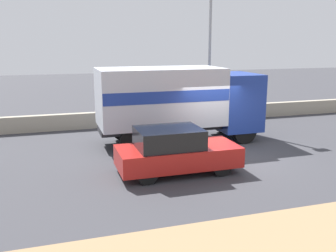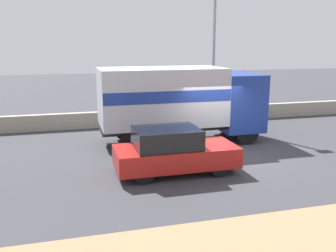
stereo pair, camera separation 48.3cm
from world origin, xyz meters
name	(u,v)px [view 1 (the left image)]	position (x,y,z in m)	size (l,w,h in m)	color
ground_plane	(224,156)	(0.00, 0.00, 0.00)	(80.00, 80.00, 0.00)	#38383D
stone_wall_backdrop	(173,115)	(0.00, 6.29, 0.39)	(60.00, 0.35, 0.78)	#A39984
street_lamp	(210,34)	(1.66, 5.41, 4.58)	(0.56, 0.28, 8.02)	gray
box_truck	(177,99)	(-1.05, 2.47, 1.86)	(6.82, 2.51, 3.18)	navy
car_hatchback	(175,151)	(-2.33, -1.15, 0.74)	(3.96, 1.72, 1.51)	#B21E19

